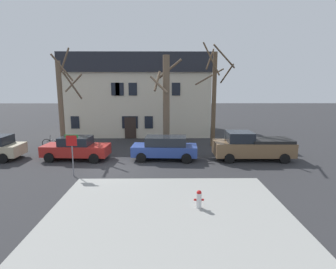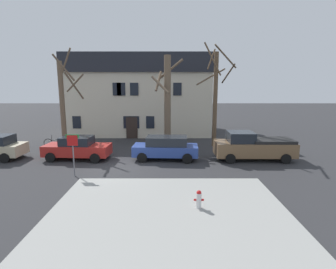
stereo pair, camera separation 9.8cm
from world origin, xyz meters
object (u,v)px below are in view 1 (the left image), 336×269
object	(u,v)px
car_red_sedan	(76,148)
pickup_truck_brown	(252,146)
fire_hydrant	(199,199)
tree_bare_near	(62,101)
tree_bare_mid	(166,100)
car_blue_wagon	(165,148)
bicycle_leaning	(53,143)
street_sign_pole	(72,147)
tree_bare_far	(214,94)
building_main	(140,94)

from	to	relation	value
car_red_sedan	pickup_truck_brown	distance (m)	12.41
fire_hydrant	car_red_sedan	bearing A→B (deg)	134.37
tree_bare_near	tree_bare_mid	xyz separation A→B (m)	(8.45, 0.30, 0.06)
car_blue_wagon	bicycle_leaning	distance (m)	10.36
car_blue_wagon	street_sign_pole	xyz separation A→B (m)	(-5.27, -3.49, 0.86)
street_sign_pole	car_red_sedan	bearing A→B (deg)	105.52
street_sign_pole	car_blue_wagon	bearing A→B (deg)	33.46
tree_bare_mid	tree_bare_far	distance (m)	4.10
pickup_truck_brown	tree_bare_mid	bearing A→B (deg)	147.14
building_main	car_blue_wagon	size ratio (longest dim) A/B	3.23
building_main	tree_bare_mid	size ratio (longest dim) A/B	1.97
building_main	fire_hydrant	bearing A→B (deg)	-77.92
tree_bare_mid	street_sign_pole	xyz separation A→B (m)	(-5.36, -7.38, -2.26)
street_sign_pole	tree_bare_mid	bearing A→B (deg)	54.03
tree_bare_mid	tree_bare_far	size ratio (longest dim) A/B	0.88
building_main	tree_bare_near	distance (m)	9.92
car_blue_wagon	street_sign_pole	distance (m)	6.38
car_blue_wagon	street_sign_pole	bearing A→B (deg)	-146.54
tree_bare_mid	fire_hydrant	world-z (taller)	tree_bare_mid
tree_bare_near	tree_bare_far	bearing A→B (deg)	3.12
bicycle_leaning	tree_bare_far	bearing A→B (deg)	1.19
tree_bare_far	car_red_sedan	size ratio (longest dim) A/B	1.84
tree_bare_mid	bicycle_leaning	distance (m)	10.29
tree_bare_near	tree_bare_far	distance (m)	12.54
tree_bare_mid	car_blue_wagon	distance (m)	4.99
car_blue_wagon	car_red_sedan	bearing A→B (deg)	179.40
tree_bare_far	bicycle_leaning	world-z (taller)	tree_bare_far
car_blue_wagon	pickup_truck_brown	size ratio (longest dim) A/B	0.85
building_main	fire_hydrant	size ratio (longest dim) A/B	19.27
tree_bare_near	tree_bare_mid	distance (m)	8.45
fire_hydrant	bicycle_leaning	size ratio (longest dim) A/B	0.45
car_blue_wagon	fire_hydrant	distance (m)	7.95
tree_bare_far	pickup_truck_brown	size ratio (longest dim) A/B	1.57
tree_bare_far	car_blue_wagon	xyz separation A→B (m)	(-4.14, -4.27, -3.55)
tree_bare_near	pickup_truck_brown	xyz separation A→B (m)	(14.51, -3.61, -2.96)
tree_bare_mid	building_main	bearing A→B (deg)	109.75
tree_bare_near	fire_hydrant	xyz separation A→B (m)	(9.81, -11.40, -3.40)
car_blue_wagon	fire_hydrant	size ratio (longest dim) A/B	5.97
tree_bare_near	car_blue_wagon	xyz separation A→B (m)	(8.37, -3.59, -3.06)
pickup_truck_brown	fire_hydrant	size ratio (longest dim) A/B	7.06
building_main	pickup_truck_brown	distance (m)	15.11
building_main	pickup_truck_brown	size ratio (longest dim) A/B	2.73
tree_bare_near	bicycle_leaning	xyz separation A→B (m)	(-1.18, 0.40, -3.56)
tree_bare_mid	pickup_truck_brown	size ratio (longest dim) A/B	1.39
building_main	car_blue_wagon	world-z (taller)	building_main
street_sign_pole	bicycle_leaning	world-z (taller)	street_sign_pole
pickup_truck_brown	street_sign_pole	bearing A→B (deg)	-163.14
tree_bare_mid	tree_bare_far	bearing A→B (deg)	5.31
bicycle_leaning	pickup_truck_brown	bearing A→B (deg)	-14.34
car_blue_wagon	fire_hydrant	world-z (taller)	car_blue_wagon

